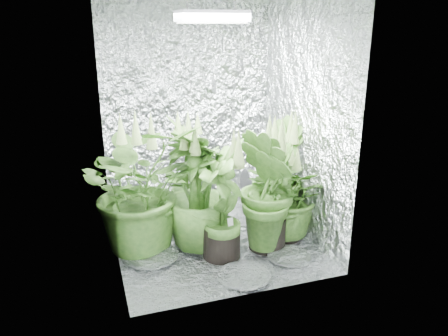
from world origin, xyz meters
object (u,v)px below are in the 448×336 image
Objects in this scene: plant_c at (276,176)px; plant_f at (221,202)px; plant_d at (198,191)px; circulation_fan at (250,191)px; plant_e at (288,195)px; grow_lamp at (212,17)px; plant_g at (269,191)px; plant_a at (140,188)px; plant_b at (187,170)px.

plant_f is (-0.63, -0.37, -0.02)m from plant_c.
circulation_fan is (0.71, 0.65, -0.33)m from plant_d.
plant_e is (0.76, -0.10, -0.10)m from plant_d.
grow_lamp is 1.48m from plant_c.
grow_lamp is 0.47× the size of plant_d.
plant_g is (0.40, 0.02, 0.04)m from plant_f.
plant_a is at bearing 168.38° from plant_d.
plant_d is at bearing 120.63° from plant_f.
plant_g is (0.98, -0.29, -0.03)m from plant_a.
plant_b reaches higher than plant_f.
circulation_fan is (0.67, 0.11, -0.33)m from plant_b.
plant_e is at bearing -41.41° from plant_b.
plant_g is at bearing -29.67° from grow_lamp.
plant_b is 1.00× the size of plant_c.
plant_a is 1.02m from plant_g.
plant_e is at bearing -8.84° from plant_a.
plant_c is at bearing 30.23° from plant_f.
plant_a is at bearing -177.19° from plant_c.
plant_f is at bearing -59.37° from plant_d.
plant_c is 1.26× the size of plant_e.
plant_c is 0.78m from plant_d.
grow_lamp is 1.41m from plant_a.
grow_lamp is at bearing 150.33° from plant_g.
plant_e is at bearing 24.85° from plant_g.
plant_c reaches higher than plant_d.
plant_e is 0.82× the size of plant_f.
plant_e is 0.64m from plant_f.
plant_g is (-0.23, -0.35, 0.02)m from plant_c.
plant_g reaches higher than plant_c.
plant_g reaches higher than plant_b.
plant_d is 0.57m from plant_g.
grow_lamp is at bearing 88.34° from plant_f.
plant_g is (0.50, -0.74, 0.01)m from plant_b.
plant_a is (-0.58, 0.07, -1.28)m from grow_lamp.
plant_c reaches higher than plant_b.
plant_d is (-0.04, -0.54, 0.00)m from plant_b.
circulation_fan is at bearing 9.12° from plant_b.
grow_lamp is at bearing -79.23° from plant_b.
plant_c is 0.73m from plant_f.
plant_f is (-0.63, -0.12, 0.07)m from plant_e.
plant_c is 0.26m from plant_e.
plant_g is at bearing -101.38° from circulation_fan.
plant_g is at bearing -122.91° from plant_c.
plant_a reaches higher than plant_b.
plant_b is at bearing 100.77° from grow_lamp.
plant_b is at bearing 85.99° from plant_d.
plant_d is at bearing -94.01° from plant_b.
plant_b is 0.76m from plant_f.
plant_g is (0.40, -0.23, -1.32)m from grow_lamp.
plant_g is at bearing -155.15° from plant_e.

